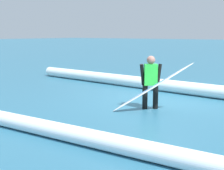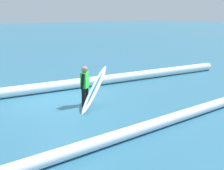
% 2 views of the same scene
% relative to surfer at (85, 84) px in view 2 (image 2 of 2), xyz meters
% --- Properties ---
extents(ground_plane, '(189.43, 189.43, 0.00)m').
position_rel_surfer_xyz_m(ground_plane, '(0.43, -0.80, -0.78)').
color(ground_plane, '#2B6682').
extents(surfer, '(0.43, 0.47, 1.40)m').
position_rel_surfer_xyz_m(surfer, '(0.00, 0.00, 0.00)').
color(surfer, black).
rests_on(surfer, ground_plane).
extents(surfboard, '(1.84, 1.39, 1.30)m').
position_rel_surfer_xyz_m(surfboard, '(-0.23, 0.29, -0.15)').
color(surfboard, white).
rests_on(surfboard, ground_plane).
extents(wave_crest_foreground, '(16.38, 1.30, 0.42)m').
position_rel_surfer_xyz_m(wave_crest_foreground, '(-1.05, -2.39, -0.57)').
color(wave_crest_foreground, white).
rests_on(wave_crest_foreground, ground_plane).
extents(wave_crest_midground, '(17.99, 1.65, 0.32)m').
position_rel_surfer_xyz_m(wave_crest_midground, '(1.26, 3.27, -0.62)').
color(wave_crest_midground, white).
rests_on(wave_crest_midground, ground_plane).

